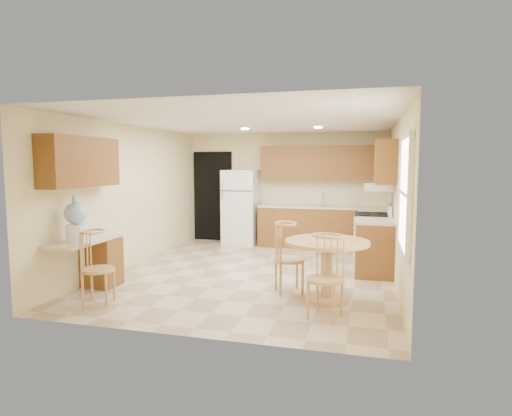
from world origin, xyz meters
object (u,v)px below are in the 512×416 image
(stove, at_px, (373,238))
(chair_table_a, at_px, (288,252))
(dining_table, at_px, (327,262))
(chair_desk, at_px, (93,261))
(water_crock, at_px, (76,221))
(chair_table_b, at_px, (325,271))
(refrigerator, at_px, (241,207))

(stove, height_order, chair_table_a, stove)
(dining_table, bearing_deg, chair_desk, -161.69)
(stove, height_order, water_crock, water_crock)
(water_crock, bearing_deg, chair_table_b, -1.25)
(chair_table_a, height_order, water_crock, water_crock)
(refrigerator, distance_m, water_crock, 4.40)
(chair_desk, bearing_deg, chair_table_a, 100.63)
(refrigerator, distance_m, dining_table, 4.26)
(chair_desk, bearing_deg, chair_table_b, 79.18)
(refrigerator, distance_m, chair_table_a, 3.85)
(refrigerator, relative_size, chair_desk, 1.76)
(chair_table_b, distance_m, water_crock, 3.40)
(chair_table_a, relative_size, water_crock, 1.61)
(dining_table, relative_size, chair_table_a, 1.12)
(refrigerator, bearing_deg, stove, -22.99)
(chair_table_b, relative_size, chair_desk, 1.03)
(water_crock, bearing_deg, stove, 37.79)
(chair_table_b, bearing_deg, stove, -86.25)
(refrigerator, bearing_deg, chair_table_a, -63.43)
(dining_table, relative_size, chair_table_b, 1.12)
(dining_table, distance_m, chair_table_b, 0.75)
(refrigerator, bearing_deg, water_crock, -103.84)
(dining_table, relative_size, chair_desk, 1.16)
(refrigerator, bearing_deg, dining_table, -57.72)
(refrigerator, relative_size, stove, 1.54)
(refrigerator, xyz_separation_m, stove, (2.88, -1.22, -0.37))
(dining_table, relative_size, water_crock, 1.79)
(dining_table, height_order, water_crock, water_crock)
(water_crock, bearing_deg, dining_table, 11.43)
(dining_table, xyz_separation_m, chair_table_a, (-0.55, 0.16, 0.07))
(refrigerator, bearing_deg, chair_desk, -97.53)
(refrigerator, xyz_separation_m, chair_table_a, (1.72, -3.44, -0.23))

